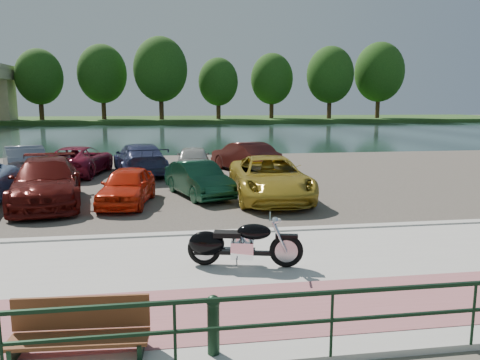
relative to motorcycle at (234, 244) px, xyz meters
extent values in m
plane|color=#595447|center=(0.77, 0.45, -0.56)|extent=(200.00, 200.00, 0.00)
cube|color=#B9B6AE|center=(0.77, -0.55, -0.51)|extent=(60.00, 6.00, 0.10)
cube|color=#995658|center=(0.77, -2.05, -0.46)|extent=(60.00, 2.00, 0.01)
cube|color=#B9B6AE|center=(0.77, 2.45, -0.49)|extent=(60.00, 0.30, 0.14)
cube|color=#433E36|center=(0.77, 11.45, -0.54)|extent=(60.00, 18.00, 0.04)
cube|color=#1A2F2B|center=(0.77, 40.45, -0.56)|extent=(120.00, 40.00, 0.00)
cube|color=#244117|center=(0.77, 72.45, -0.26)|extent=(120.00, 24.00, 0.60)
cylinder|color=black|center=(-3.23, -3.55, -0.01)|extent=(0.04, 0.04, 0.90)
cylinder|color=black|center=(-1.23, -3.55, -0.01)|extent=(0.04, 0.04, 0.90)
cylinder|color=black|center=(0.77, -3.55, -0.01)|extent=(0.04, 0.04, 0.90)
cylinder|color=black|center=(2.77, -3.55, -0.01)|extent=(0.04, 0.04, 0.90)
cube|color=black|center=(0.77, -3.55, 0.42)|extent=(24.00, 0.05, 0.05)
cube|color=black|center=(0.77, -3.55, 0.04)|extent=(24.00, 0.04, 0.04)
cylinder|color=black|center=(-0.73, -3.25, -0.11)|extent=(0.16, 0.16, 0.70)
sphere|color=black|center=(-0.73, -3.25, 0.26)|extent=(0.18, 0.18, 0.18)
cylinder|color=#3B2615|center=(-20.23, 66.45, 2.51)|extent=(0.70, 0.70, 4.95)
ellipsoid|color=#193A0F|center=(-20.23, 66.45, 6.47)|extent=(6.93, 6.93, 8.32)
cylinder|color=#3B2615|center=(-11.23, 67.85, 2.74)|extent=(0.70, 0.70, 5.40)
ellipsoid|color=#193A0F|center=(-11.23, 67.85, 7.06)|extent=(7.56, 7.56, 9.07)
cylinder|color=#3B2615|center=(-2.23, 65.05, 2.96)|extent=(0.70, 0.70, 5.85)
ellipsoid|color=#193A0F|center=(-2.23, 65.05, 7.64)|extent=(8.19, 8.19, 9.83)
cylinder|color=#3B2615|center=(6.77, 66.45, 2.29)|extent=(0.70, 0.70, 4.50)
ellipsoid|color=#193A0F|center=(6.77, 66.45, 5.89)|extent=(6.30, 6.30, 7.56)
cylinder|color=#3B2615|center=(15.77, 67.85, 2.51)|extent=(0.70, 0.70, 4.95)
ellipsoid|color=#193A0F|center=(15.77, 67.85, 6.47)|extent=(6.93, 6.93, 8.32)
cylinder|color=#3B2615|center=(24.77, 65.05, 2.74)|extent=(0.70, 0.70, 5.40)
ellipsoid|color=#193A0F|center=(24.77, 65.05, 7.06)|extent=(7.56, 7.56, 9.07)
cylinder|color=#3B2615|center=(33.77, 66.45, 2.96)|extent=(0.70, 0.70, 5.85)
ellipsoid|color=#193A0F|center=(33.77, 66.45, 7.64)|extent=(8.19, 8.19, 9.83)
torus|color=black|center=(1.02, -0.24, -0.12)|extent=(0.69, 0.27, 0.68)
torus|color=black|center=(-0.59, 0.13, -0.12)|extent=(0.69, 0.27, 0.68)
cylinder|color=#B2B2B7|center=(1.02, -0.24, -0.12)|extent=(0.46, 0.16, 0.46)
cylinder|color=#B2B2B7|center=(-0.59, 0.13, -0.12)|extent=(0.46, 0.16, 0.46)
cylinder|color=silver|center=(0.86, -0.30, 0.18)|extent=(0.33, 0.12, 0.63)
cylinder|color=silver|center=(0.90, -0.11, 0.18)|extent=(0.33, 0.12, 0.63)
cylinder|color=silver|center=(0.69, -0.16, 0.57)|extent=(0.20, 0.74, 0.04)
sphere|color=silver|center=(0.79, -0.19, 0.49)|extent=(0.19, 0.19, 0.16)
sphere|color=silver|center=(0.86, -0.20, 0.49)|extent=(0.13, 0.13, 0.11)
cube|color=black|center=(1.02, -0.24, 0.19)|extent=(0.47, 0.24, 0.06)
cube|color=black|center=(0.21, -0.05, -0.18)|extent=(1.19, 0.36, 0.08)
cube|color=silver|center=(0.16, -0.04, -0.11)|extent=(0.51, 0.41, 0.34)
cylinder|color=silver|center=(0.26, -0.07, 0.09)|extent=(0.28, 0.23, 0.27)
cylinder|color=silver|center=(0.07, -0.02, 0.09)|extent=(0.28, 0.23, 0.27)
ellipsoid|color=black|center=(0.39, -0.09, 0.26)|extent=(0.74, 0.50, 0.32)
cube|color=black|center=(-0.13, 0.02, 0.20)|extent=(0.60, 0.40, 0.10)
ellipsoid|color=black|center=(-0.54, 0.12, 0.00)|extent=(0.78, 0.49, 0.50)
cube|color=black|center=(-0.59, 0.13, -0.07)|extent=(0.43, 0.26, 0.30)
cylinder|color=silver|center=(-0.09, 0.18, -0.24)|extent=(1.09, 0.33, 0.09)
cylinder|color=silver|center=(-0.09, 0.18, -0.16)|extent=(1.09, 0.33, 0.09)
cylinder|color=#B2B2B7|center=(0.03, -0.20, -0.33)|extent=(0.05, 0.14, 0.22)
cube|color=#5D2E17|center=(-2.47, -3.03, -0.24)|extent=(1.82, 0.56, 0.05)
cube|color=#5D2E17|center=(-2.46, -2.83, 0.04)|extent=(1.80, 0.16, 0.45)
cube|color=black|center=(-3.27, -2.98, -0.35)|extent=(0.09, 0.45, 0.22)
cube|color=black|center=(-1.67, -3.08, -0.35)|extent=(0.09, 0.45, 0.22)
imported|color=#500E0B|center=(-5.21, 6.82, 0.23)|extent=(2.96, 5.46, 1.50)
imported|color=red|center=(-2.63, 6.46, 0.09)|extent=(1.93, 3.75, 1.22)
imported|color=#0E3521|center=(-0.24, 7.44, 0.09)|extent=(2.42, 3.94, 1.23)
imported|color=#B29629|center=(2.17, 6.62, 0.21)|extent=(2.62, 5.34, 1.46)
imported|color=slate|center=(-7.64, 12.93, 0.19)|extent=(2.96, 4.58, 1.43)
imported|color=maroon|center=(-5.36, 13.25, 0.14)|extent=(2.91, 5.05, 1.33)
imported|color=navy|center=(-2.58, 12.84, 0.20)|extent=(2.99, 5.31, 1.45)
imported|color=#ADADA8|center=(-0.12, 12.94, 0.14)|extent=(1.77, 3.94, 1.31)
imported|color=#4C1814|center=(2.33, 13.15, 0.19)|extent=(2.96, 4.58, 1.43)
camera|label=1|loc=(-1.24, -8.93, 2.82)|focal=35.00mm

